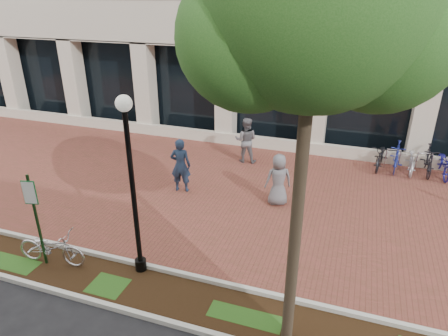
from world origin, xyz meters
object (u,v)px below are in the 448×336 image
(pedestrian_mid, at_px, (246,140))
(pedestrian_right, at_px, (278,180))
(parking_sign, at_px, (34,210))
(pedestrian_left, at_px, (181,165))
(bike_rack_cluster, at_px, (419,160))
(lamppost, at_px, (132,180))
(street_tree, at_px, (319,9))
(locked_bicycle, at_px, (51,247))

(pedestrian_mid, relative_size, pedestrian_right, 1.07)
(parking_sign, xyz_separation_m, pedestrian_right, (4.91, 4.99, -0.73))
(parking_sign, distance_m, pedestrian_left, 5.12)
(pedestrian_left, relative_size, bike_rack_cluster, 0.53)
(pedestrian_left, height_order, bike_rack_cluster, pedestrian_left)
(parking_sign, bearing_deg, pedestrian_right, 32.86)
(pedestrian_left, bearing_deg, lamppost, 89.90)
(street_tree, bearing_deg, locked_bicycle, 176.47)
(locked_bicycle, height_order, pedestrian_left, pedestrian_left)
(street_tree, height_order, pedestrian_left, street_tree)
(lamppost, bearing_deg, pedestrian_left, 101.04)
(locked_bicycle, bearing_deg, pedestrian_left, -22.50)
(pedestrian_right, relative_size, bike_rack_cluster, 0.48)
(lamppost, xyz_separation_m, pedestrian_left, (-0.83, 4.24, -1.55))
(lamppost, distance_m, locked_bicycle, 3.05)
(street_tree, bearing_deg, pedestrian_right, 104.75)
(lamppost, xyz_separation_m, locked_bicycle, (-2.24, -0.49, -2.02))
(bike_rack_cluster, bearing_deg, pedestrian_left, -148.67)
(parking_sign, height_order, pedestrian_mid, parking_sign)
(parking_sign, distance_m, street_tree, 7.78)
(bike_rack_cluster, bearing_deg, parking_sign, -133.31)
(locked_bicycle, xyz_separation_m, bike_rack_cluster, (9.28, 9.02, 0.04))
(lamppost, bearing_deg, street_tree, -12.58)
(street_tree, bearing_deg, bike_rack_cluster, 71.44)
(locked_bicycle, height_order, bike_rack_cluster, bike_rack_cluster)
(pedestrian_right, bearing_deg, parking_sign, 20.62)
(pedestrian_mid, bearing_deg, street_tree, 104.18)
(street_tree, distance_m, locked_bicycle, 8.35)
(locked_bicycle, relative_size, pedestrian_left, 0.96)
(parking_sign, height_order, locked_bicycle, parking_sign)
(street_tree, xyz_separation_m, pedestrian_left, (-4.71, 5.11, -5.20))
(parking_sign, distance_m, bike_rack_cluster, 13.18)
(bike_rack_cluster, bearing_deg, locked_bicycle, -133.09)
(parking_sign, height_order, street_tree, street_tree)
(lamppost, xyz_separation_m, pedestrian_mid, (0.55, 7.40, -1.58))
(street_tree, bearing_deg, parking_sign, 177.45)
(locked_bicycle, distance_m, pedestrian_left, 4.96)
(locked_bicycle, xyz_separation_m, pedestrian_mid, (2.79, 7.89, 0.44))
(bike_rack_cluster, bearing_deg, pedestrian_mid, -167.37)
(lamppost, height_order, pedestrian_left, lamppost)
(lamppost, relative_size, pedestrian_left, 2.33)
(parking_sign, distance_m, pedestrian_right, 7.04)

